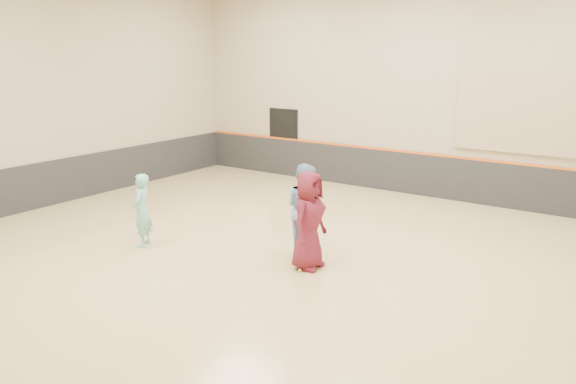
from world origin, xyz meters
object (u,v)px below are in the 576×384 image
Objects in this scene: instructor at (305,208)px; girl at (142,210)px; spare_racket at (304,202)px; young_man at (309,220)px.

girl is at bearing 50.22° from instructor.
instructor is at bearing 89.82° from girl.
instructor is at bearing -56.88° from spare_racket.
spare_racket is (-2.04, 3.13, -0.88)m from instructor.
young_man is at bearing 76.20° from girl.
young_man reaches higher than instructor.
instructor is 0.99× the size of young_man.
instructor is 3.84m from spare_racket.
instructor reaches higher than girl.
instructor reaches higher than spare_racket.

